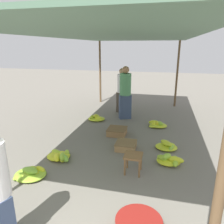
{
  "coord_description": "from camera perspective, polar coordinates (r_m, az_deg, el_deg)",
  "views": [
    {
      "loc": [
        1.14,
        -1.16,
        2.34
      ],
      "look_at": [
        0.0,
        3.5,
        0.9
      ],
      "focal_mm": 35.0,
      "sensor_mm": 36.0,
      "label": 1
    }
  ],
  "objects": [
    {
      "name": "canopy_post_front_right",
      "position": [
        1.85,
        26.05,
        -20.16
      ],
      "size": [
        0.08,
        0.08,
        2.56
      ],
      "primitive_type": "cylinder",
      "color": "brown",
      "rests_on": "ground"
    },
    {
      "name": "canopy_post_back_left",
      "position": [
        9.41,
        -3.12,
        10.28
      ],
      "size": [
        0.08,
        0.08,
        2.56
      ],
      "primitive_type": "cylinder",
      "color": "brown",
      "rests_on": "ground"
    },
    {
      "name": "canopy_post_back_right",
      "position": [
        9.02,
        16.64,
        9.34
      ],
      "size": [
        0.08,
        0.08,
        2.56
      ],
      "primitive_type": "cylinder",
      "color": "brown",
      "rests_on": "ground"
    },
    {
      "name": "canopy_tarp",
      "position": [
        5.33,
        1.48,
        19.33
      ],
      "size": [
        3.54,
        7.89,
        0.04
      ],
      "primitive_type": "cube",
      "color": "#567A60",
      "rests_on": "canopy_post_front_left"
    },
    {
      "name": "stool",
      "position": [
        4.25,
        5.57,
        -11.89
      ],
      "size": [
        0.34,
        0.34,
        0.38
      ],
      "color": "brown",
      "rests_on": "ground"
    },
    {
      "name": "basin_black",
      "position": [
        3.31,
        7.01,
        -26.97
      ],
      "size": [
        0.64,
        0.64,
        0.12
      ],
      "color": "maroon",
      "rests_on": "ground"
    },
    {
      "name": "banana_pile_left_1",
      "position": [
        4.49,
        -20.78,
        -14.8
      ],
      "size": [
        0.6,
        0.57,
        0.2
      ],
      "color": "yellow",
      "rests_on": "ground"
    },
    {
      "name": "banana_pile_left_2",
      "position": [
        4.95,
        -13.39,
        -11.1
      ],
      "size": [
        0.63,
        0.59,
        0.16
      ],
      "color": "yellow",
      "rests_on": "ground"
    },
    {
      "name": "banana_pile_left_3",
      "position": [
        7.21,
        -4.13,
        -1.54
      ],
      "size": [
        0.56,
        0.49,
        0.21
      ],
      "color": "#C2D229",
      "rests_on": "ground"
    },
    {
      "name": "banana_pile_right_0",
      "position": [
        4.78,
        14.87,
        -12.05
      ],
      "size": [
        0.57,
        0.48,
        0.23
      ],
      "color": "#C9D528",
      "rests_on": "ground"
    },
    {
      "name": "banana_pile_right_1",
      "position": [
        5.39,
        14.23,
        -8.57
      ],
      "size": [
        0.51,
        0.45,
        0.21
      ],
      "color": "#8ABB33",
      "rests_on": "ground"
    },
    {
      "name": "banana_pile_right_2",
      "position": [
        6.77,
        11.64,
        -3.23
      ],
      "size": [
        0.57,
        0.5,
        0.19
      ],
      "color": "#8BBC33",
      "rests_on": "ground"
    },
    {
      "name": "crate_near",
      "position": [
        6.04,
        1.32,
        -5.09
      ],
      "size": [
        0.51,
        0.51,
        0.19
      ],
      "color": "olive",
      "rests_on": "ground"
    },
    {
      "name": "crate_mid",
      "position": [
        5.23,
        3.67,
        -8.75
      ],
      "size": [
        0.47,
        0.47,
        0.18
      ],
      "color": "#9E7A4C",
      "rests_on": "ground"
    },
    {
      "name": "shopper_walking_mid",
      "position": [
        7.9,
        2.6,
        5.78
      ],
      "size": [
        0.42,
        0.42,
        1.61
      ],
      "color": "#4C4238",
      "rests_on": "ground"
    },
    {
      "name": "shopper_walking_far",
      "position": [
        7.18,
        3.5,
        5.21
      ],
      "size": [
        0.49,
        0.49,
        1.74
      ],
      "color": "#384766",
      "rests_on": "ground"
    }
  ]
}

